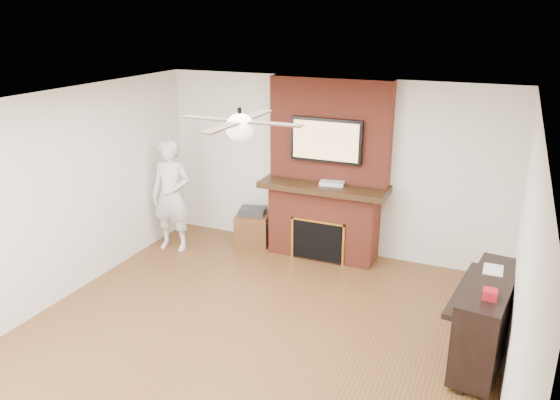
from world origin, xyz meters
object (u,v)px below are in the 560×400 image
at_px(person, 171,195).
at_px(side_table, 253,227).
at_px(fireplace, 326,188).
at_px(piano, 486,319).

bearing_deg(person, side_table, 26.77).
height_order(fireplace, side_table, fireplace).
xyz_separation_m(person, piano, (4.39, -1.12, -0.35)).
bearing_deg(person, fireplace, 12.50).
distance_m(fireplace, side_table, 1.34).
relative_size(fireplace, side_table, 4.28).
height_order(side_table, piano, piano).
relative_size(side_table, piano, 0.42).
bearing_deg(fireplace, person, -161.44).
distance_m(side_table, piano, 3.83).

